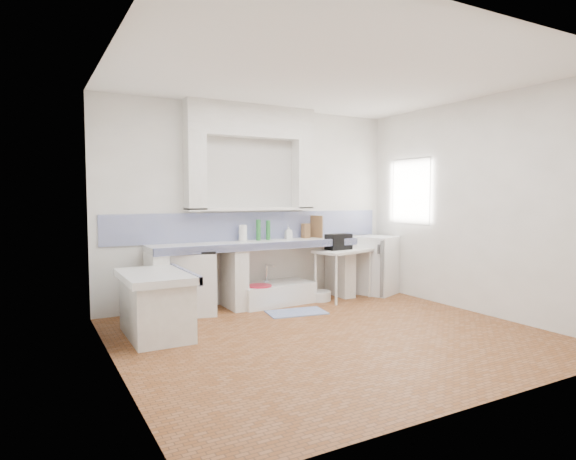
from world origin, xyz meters
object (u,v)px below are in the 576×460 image
sink (273,294)px  side_table (343,274)px  stove (192,283)px  fridge (376,265)px

sink → side_table: 1.10m
stove → fridge: 2.95m
stove → sink: stove is taller
side_table → sink: bearing=152.5°
fridge → sink: bearing=152.1°
sink → fridge: (1.75, -0.13, 0.32)m
stove → side_table: 2.25m
side_table → stove: bearing=159.5°
stove → side_table: size_ratio=0.90×
stove → sink: bearing=14.4°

